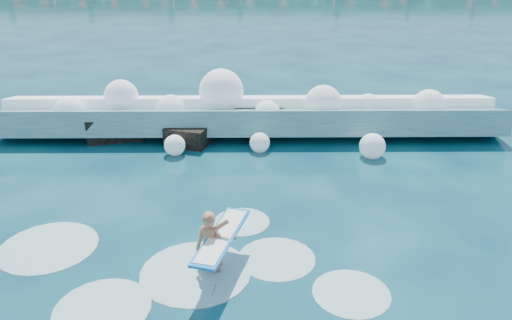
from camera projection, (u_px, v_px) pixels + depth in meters
name	position (u px, v px, depth m)	size (l,w,h in m)	color
ground	(200.00, 231.00, 13.26)	(200.00, 200.00, 0.00)	#07263E
breaking_wave	(249.00, 118.00, 20.16)	(19.77, 3.01, 1.70)	#336F81
rock_cluster	(181.00, 128.00, 19.65)	(7.98, 3.06, 1.19)	black
surfer_with_board	(213.00, 247.00, 11.34)	(1.32, 3.02, 1.88)	#A8684E
wave_spray	(246.00, 104.00, 19.90)	(15.43, 4.58, 2.53)	white
surf_foam	(169.00, 266.00, 11.82)	(9.43, 5.37, 0.13)	silver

